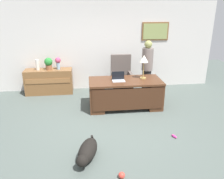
% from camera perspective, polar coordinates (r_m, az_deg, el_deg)
% --- Properties ---
extents(ground_plane, '(12.00, 12.00, 0.00)m').
position_cam_1_polar(ground_plane, '(5.28, 0.76, -8.77)').
color(ground_plane, '#4C5651').
extents(back_wall, '(7.00, 0.16, 2.70)m').
position_cam_1_polar(back_wall, '(7.31, -1.80, 10.73)').
color(back_wall, silver).
rests_on(back_wall, ground_plane).
extents(desk, '(1.86, 0.88, 0.75)m').
position_cam_1_polar(desk, '(5.99, 3.34, -0.84)').
color(desk, '#4C2B19').
rests_on(desk, ground_plane).
extents(credenza, '(1.40, 0.50, 0.75)m').
position_cam_1_polar(credenza, '(7.26, -15.37, 1.96)').
color(credenza, brown).
rests_on(credenza, ground_plane).
extents(armchair, '(0.60, 0.59, 1.18)m').
position_cam_1_polar(armchair, '(6.91, 2.36, 3.03)').
color(armchair, '#564C47').
rests_on(armchair, ground_plane).
extents(person_standing, '(0.32, 0.32, 1.64)m').
position_cam_1_polar(person_standing, '(6.76, 8.72, 5.31)').
color(person_standing, '#262323').
rests_on(person_standing, ground_plane).
extents(dog_lying, '(0.48, 0.85, 0.30)m').
position_cam_1_polar(dog_lying, '(4.18, -6.17, -15.08)').
color(dog_lying, black).
rests_on(dog_lying, ground_plane).
extents(laptop, '(0.32, 0.22, 0.22)m').
position_cam_1_polar(laptop, '(5.84, 1.59, 2.76)').
color(laptop, '#B2B5BA').
rests_on(laptop, desk).
extents(desk_lamp, '(0.22, 0.22, 0.62)m').
position_cam_1_polar(desk_lamp, '(5.96, 7.96, 7.24)').
color(desk_lamp, '#9E8447').
rests_on(desk_lamp, desk).
extents(vase_with_flowers, '(0.17, 0.17, 0.36)m').
position_cam_1_polar(vase_with_flowers, '(7.06, -13.30, 6.69)').
color(vase_with_flowers, '#8AAAC3').
rests_on(vase_with_flowers, credenza).
extents(vase_empty, '(0.10, 0.10, 0.31)m').
position_cam_1_polar(vase_empty, '(7.17, -18.07, 5.87)').
color(vase_empty, silver).
rests_on(vase_empty, credenza).
extents(potted_plant, '(0.24, 0.24, 0.36)m').
position_cam_1_polar(potted_plant, '(7.10, -15.52, 6.35)').
color(potted_plant, brown).
rests_on(potted_plant, credenza).
extents(dog_toy_ball, '(0.10, 0.10, 0.10)m').
position_cam_1_polar(dog_toy_ball, '(3.85, 2.42, -20.53)').
color(dog_toy_ball, '#E53F33').
rests_on(dog_toy_ball, ground_plane).
extents(dog_toy_bone, '(0.10, 0.15, 0.05)m').
position_cam_1_polar(dog_toy_bone, '(4.98, 15.22, -11.16)').
color(dog_toy_bone, '#D8338C').
rests_on(dog_toy_bone, ground_plane).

